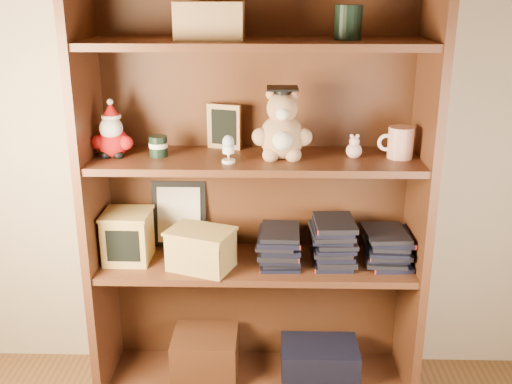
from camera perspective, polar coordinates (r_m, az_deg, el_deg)
room_envelope at (r=0.74m, az=-12.01°, el=11.08°), size 3.04×3.04×2.51m
bookcase at (r=2.20m, az=-0.04°, el=-0.59°), size 1.20×0.35×1.60m
shelf_lower at (r=2.24m, az=0.00°, el=-6.85°), size 1.14×0.33×0.02m
shelf_upper at (r=2.10m, az=0.00°, el=3.03°), size 1.14×0.33×0.02m
santa_plush at (r=2.15m, az=-13.53°, el=5.28°), size 0.15×0.11×0.21m
teachers_tin at (r=2.13m, az=-9.28°, el=4.34°), size 0.07×0.07×0.07m
chalkboard_plaque at (r=2.20m, az=-3.07°, el=6.17°), size 0.13×0.09×0.16m
egg_cup at (r=2.02m, az=-2.65°, el=4.22°), size 0.05×0.05×0.10m
grad_teddy_bear at (r=2.07m, az=2.49°, el=5.84°), size 0.21×0.18×0.25m
pink_figurine at (r=2.11m, az=9.32°, el=4.11°), size 0.06×0.06×0.09m
teacher_mug at (r=2.13m, az=13.53°, el=4.60°), size 0.12×0.09×0.11m
certificate_frame at (r=2.34m, az=-7.33°, el=-2.10°), size 0.21×0.05×0.26m
treats_box at (r=2.26m, az=-12.12°, el=-4.11°), size 0.17×0.17×0.19m
pencils_box at (r=2.16m, az=-5.26°, el=-5.41°), size 0.27×0.23×0.15m
book_stack_left at (r=2.21m, az=2.18°, el=-5.08°), size 0.14×0.20×0.13m
book_stack_mid at (r=2.22m, az=7.29°, el=-4.71°), size 0.14×0.20×0.16m
book_stack_right at (r=2.25m, az=12.43°, el=-5.06°), size 0.14×0.20×0.13m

